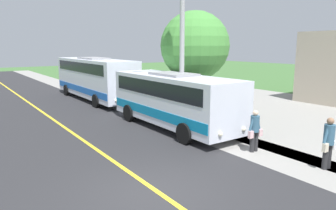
{
  "coord_description": "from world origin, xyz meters",
  "views": [
    {
      "loc": [
        4.39,
        6.89,
        4.0
      ],
      "look_at": [
        -3.5,
        -4.45,
        1.4
      ],
      "focal_mm": 33.37,
      "sensor_mm": 36.0,
      "label": 1
    }
  ],
  "objects_px": {
    "pedestrian_waiting": "(255,130)",
    "street_light_pole": "(180,32)",
    "transit_bus_rear": "(94,77)",
    "tree_curbside": "(195,46)",
    "shuttle_bus_front": "(173,98)",
    "pedestrian_with_bags": "(329,142)"
  },
  "relations": [
    {
      "from": "transit_bus_rear",
      "to": "pedestrian_with_bags",
      "type": "bearing_deg",
      "value": 93.37
    },
    {
      "from": "shuttle_bus_front",
      "to": "street_light_pole",
      "type": "relative_size",
      "value": 0.94
    },
    {
      "from": "pedestrian_waiting",
      "to": "tree_curbside",
      "type": "bearing_deg",
      "value": -110.47
    },
    {
      "from": "street_light_pole",
      "to": "pedestrian_waiting",
      "type": "bearing_deg",
      "value": 90.42
    },
    {
      "from": "shuttle_bus_front",
      "to": "tree_curbside",
      "type": "relative_size",
      "value": 1.34
    },
    {
      "from": "transit_bus_rear",
      "to": "pedestrian_waiting",
      "type": "height_order",
      "value": "transit_bus_rear"
    },
    {
      "from": "shuttle_bus_front",
      "to": "transit_bus_rear",
      "type": "height_order",
      "value": "transit_bus_rear"
    },
    {
      "from": "pedestrian_with_bags",
      "to": "pedestrian_waiting",
      "type": "bearing_deg",
      "value": -76.35
    },
    {
      "from": "pedestrian_waiting",
      "to": "tree_curbside",
      "type": "height_order",
      "value": "tree_curbside"
    },
    {
      "from": "pedestrian_with_bags",
      "to": "street_light_pole",
      "type": "relative_size",
      "value": 0.2
    },
    {
      "from": "transit_bus_rear",
      "to": "pedestrian_with_bags",
      "type": "distance_m",
      "value": 17.56
    },
    {
      "from": "tree_curbside",
      "to": "street_light_pole",
      "type": "bearing_deg",
      "value": 37.41
    },
    {
      "from": "shuttle_bus_front",
      "to": "pedestrian_with_bags",
      "type": "distance_m",
      "value": 7.36
    },
    {
      "from": "pedestrian_waiting",
      "to": "street_light_pole",
      "type": "relative_size",
      "value": 0.19
    },
    {
      "from": "transit_bus_rear",
      "to": "tree_curbside",
      "type": "relative_size",
      "value": 1.71
    },
    {
      "from": "transit_bus_rear",
      "to": "street_light_pole",
      "type": "height_order",
      "value": "street_light_pole"
    },
    {
      "from": "street_light_pole",
      "to": "shuttle_bus_front",
      "type": "bearing_deg",
      "value": -1.21
    },
    {
      "from": "pedestrian_with_bags",
      "to": "pedestrian_waiting",
      "type": "xyz_separation_m",
      "value": [
        0.61,
        -2.53,
        -0.07
      ]
    },
    {
      "from": "shuttle_bus_front",
      "to": "pedestrian_with_bags",
      "type": "relative_size",
      "value": 4.63
    },
    {
      "from": "shuttle_bus_front",
      "to": "pedestrian_with_bags",
      "type": "height_order",
      "value": "shuttle_bus_front"
    },
    {
      "from": "transit_bus_rear",
      "to": "tree_curbside",
      "type": "height_order",
      "value": "tree_curbside"
    },
    {
      "from": "shuttle_bus_front",
      "to": "street_light_pole",
      "type": "distance_m",
      "value": 3.19
    }
  ]
}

